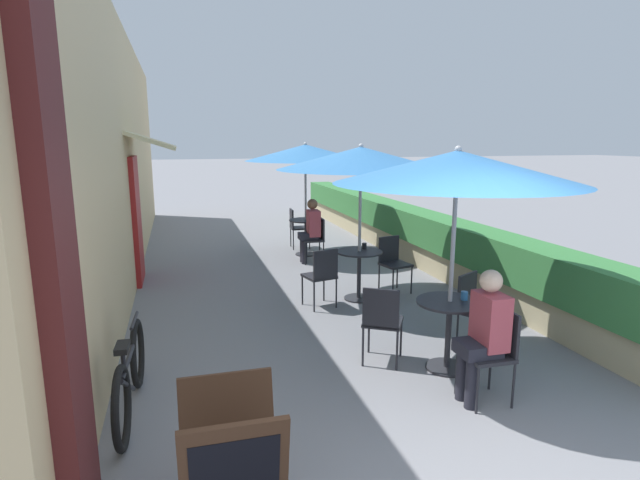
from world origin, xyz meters
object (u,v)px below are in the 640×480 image
object	(u,v)px
coffee_cup_mid	(364,246)
patio_umbrella_mid	(361,158)
cafe_chair_mid_left	(322,273)
patio_table_far	(306,231)
cafe_chair_mid_right	(393,259)
patio_umbrella_far	(305,153)
cafe_chair_near_right	(475,305)
patio_table_near	(449,323)
coffee_cup_near	(464,296)
seated_patron_far_left	(311,228)
patio_table_mid	(359,266)
cafe_chair_near_left	(494,347)
menu_board	(232,471)
cafe_chair_far_left	(316,236)
seated_patron_near_left	(484,331)
patio_umbrella_near	(457,167)
coffee_cup_far	(308,218)
cafe_chair_near_back	(382,318)
cafe_chair_far_right	(297,225)
bicycle_leaning	(130,376)

from	to	relation	value
coffee_cup_mid	patio_umbrella_mid	bearing A→B (deg)	-135.88
cafe_chair_mid_left	patio_table_far	world-z (taller)	cafe_chair_mid_left
cafe_chair_mid_right	patio_umbrella_far	xyz separation A→B (m)	(-0.68, 2.85, 1.59)
cafe_chair_near_right	patio_umbrella_far	world-z (taller)	patio_umbrella_far
patio_table_near	coffee_cup_near	distance (m)	0.32
seated_patron_far_left	patio_table_mid	bearing A→B (deg)	-173.95
cafe_chair_near_left	seated_patron_far_left	bearing A→B (deg)	4.02
patio_table_near	menu_board	xyz separation A→B (m)	(-2.41, -1.69, -0.04)
cafe_chair_mid_right	cafe_chair_far_left	distance (m)	2.25
seated_patron_near_left	patio_umbrella_far	xyz separation A→B (m)	(-0.05, 6.21, 1.42)
patio_umbrella_near	patio_umbrella_mid	world-z (taller)	same
seated_patron_near_left	cafe_chair_mid_right	world-z (taller)	seated_patron_near_left
coffee_cup_far	patio_table_near	bearing A→B (deg)	-89.30
seated_patron_far_left	cafe_chair_mid_right	bearing A→B (deg)	-157.30
coffee_cup_near	cafe_chair_near_left	bearing A→B (deg)	-98.61
cafe_chair_near_left	cafe_chair_near_back	xyz separation A→B (m)	(-0.68, 0.98, 0.00)
coffee_cup_near	patio_table_mid	xyz separation A→B (m)	(-0.24, 2.45, -0.28)
patio_umbrella_near	cafe_chair_far_left	world-z (taller)	patio_umbrella_near
cafe_chair_mid_left	coffee_cup_far	world-z (taller)	cafe_chair_mid_left
patio_table_near	cafe_chair_far_left	xyz separation A→B (m)	(-0.07, 4.84, 0.01)
seated_patron_far_left	menu_board	distance (m)	6.91
seated_patron_far_left	menu_board	world-z (taller)	seated_patron_far_left
cafe_chair_mid_left	menu_board	distance (m)	4.26
patio_table_far	coffee_cup_far	size ratio (longest dim) A/B	8.26
seated_patron_near_left	cafe_chair_far_right	xyz separation A→B (m)	(-0.09, 6.90, -0.17)
patio_table_mid	patio_umbrella_far	xyz separation A→B (m)	(-0.03, 3.08, 1.60)
patio_table_far	patio_umbrella_far	size ratio (longest dim) A/B	0.30
patio_table_near	coffee_cup_far	size ratio (longest dim) A/B	8.26
menu_board	patio_table_mid	bearing A→B (deg)	61.42
patio_umbrella_near	seated_patron_near_left	world-z (taller)	patio_umbrella_near
cafe_chair_near_left	patio_table_mid	xyz separation A→B (m)	(-0.13, 3.13, -0.01)
patio_umbrella_mid	cafe_chair_mid_left	world-z (taller)	patio_umbrella_mid
cafe_chair_near_right	menu_board	bearing A→B (deg)	6.51
cafe_chair_near_right	bicycle_leaning	xyz separation A→B (m)	(-3.68, -0.40, -0.17)
cafe_chair_near_right	coffee_cup_mid	distance (m)	2.25
patio_umbrella_mid	seated_patron_far_left	bearing A→B (deg)	92.56
patio_umbrella_near	cafe_chair_mid_right	xyz separation A→B (m)	(0.57, 2.68, -1.59)
patio_table_near	cafe_chair_near_back	size ratio (longest dim) A/B	0.85
cafe_chair_near_back	coffee_cup_far	bearing A→B (deg)	115.41
seated_patron_near_left	coffee_cup_mid	size ratio (longest dim) A/B	13.89
cafe_chair_mid_left	bicycle_leaning	bearing A→B (deg)	-150.07
cafe_chair_near_left	patio_umbrella_far	world-z (taller)	patio_umbrella_far
seated_patron_near_left	patio_table_far	size ratio (longest dim) A/B	1.68
patio_umbrella_far	patio_table_mid	bearing A→B (deg)	-89.44
coffee_cup_near	seated_patron_near_left	bearing A→B (deg)	-107.59
cafe_chair_near_left	coffee_cup_mid	xyz separation A→B (m)	(-0.01, 3.25, 0.27)
patio_umbrella_mid	cafe_chair_near_left	bearing A→B (deg)	-87.55
coffee_cup_far	menu_board	size ratio (longest dim) A/B	0.10
cafe_chair_near_back	cafe_chair_mid_left	world-z (taller)	same
coffee_cup_mid	cafe_chair_far_left	world-z (taller)	cafe_chair_far_left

